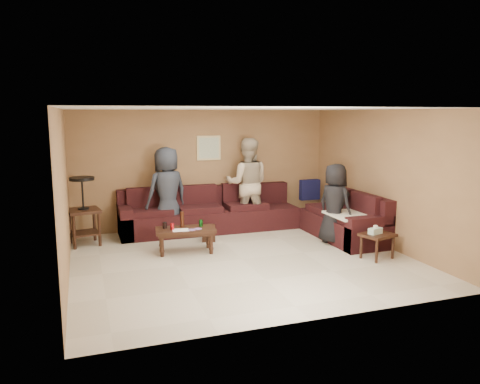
% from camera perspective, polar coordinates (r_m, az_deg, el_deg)
% --- Properties ---
extents(room, '(5.60, 5.50, 2.50)m').
position_cam_1_polar(room, '(7.62, 0.29, 3.81)').
color(room, beige).
rests_on(room, ground).
extents(sectional_sofa, '(4.65, 2.90, 0.97)m').
position_cam_1_polar(sectional_sofa, '(9.52, 1.92, -3.19)').
color(sectional_sofa, black).
rests_on(sectional_sofa, ground).
extents(coffee_table, '(1.09, 0.64, 0.71)m').
position_cam_1_polar(coffee_table, '(8.31, -6.68, -4.85)').
color(coffee_table, '#331B11').
rests_on(coffee_table, ground).
extents(end_table_left, '(0.65, 0.65, 1.28)m').
position_cam_1_polar(end_table_left, '(9.12, -18.54, -2.06)').
color(end_table_left, '#331B11').
rests_on(end_table_left, ground).
extents(side_table_right, '(0.62, 0.56, 0.58)m').
position_cam_1_polar(side_table_right, '(8.22, 16.36, -5.26)').
color(side_table_right, '#331B11').
rests_on(side_table_right, ground).
extents(waste_bin, '(0.31, 0.31, 0.30)m').
position_cam_1_polar(waste_bin, '(9.05, -3.82, -5.03)').
color(waste_bin, '#331B11').
rests_on(waste_bin, ground).
extents(wall_art, '(0.52, 0.04, 0.52)m').
position_cam_1_polar(wall_art, '(10.01, -3.84, 5.38)').
color(wall_art, '#CFBD81').
rests_on(wall_art, ground).
extents(person_left, '(1.01, 0.84, 1.78)m').
position_cam_1_polar(person_left, '(9.37, -8.88, 0.02)').
color(person_left, '#292E39').
rests_on(person_left, ground).
extents(person_middle, '(1.13, 1.00, 1.92)m').
position_cam_1_polar(person_middle, '(9.87, 0.90, 1.03)').
color(person_middle, tan).
rests_on(person_middle, ground).
extents(person_right, '(0.70, 0.86, 1.52)m').
position_cam_1_polar(person_right, '(8.90, 11.48, -1.44)').
color(person_right, black).
rests_on(person_right, ground).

